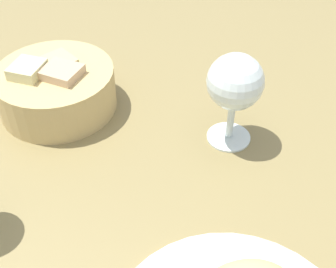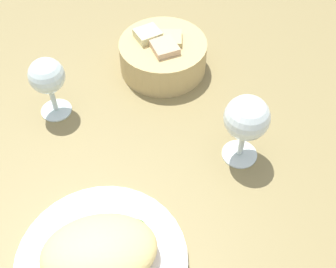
{
  "view_description": "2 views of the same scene",
  "coord_description": "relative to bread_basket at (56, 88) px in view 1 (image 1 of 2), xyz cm",
  "views": [
    {
      "loc": [
        -31.3,
        -9.46,
        43.42
      ],
      "look_at": [
        9.92,
        -6.02,
        6.0
      ],
      "focal_mm": 47.53,
      "sensor_mm": 36.0,
      "label": 1
    },
    {
      "loc": [
        -24.47,
        -40.69,
        62.68
      ],
      "look_at": [
        6.92,
        -5.85,
        5.95
      ],
      "focal_mm": 47.09,
      "sensor_mm": 36.0,
      "label": 2
    }
  ],
  "objects": [
    {
      "name": "ground_plane",
      "position": [
        -21.52,
        -11.94,
        -4.61
      ],
      "size": [
        140.0,
        140.0,
        2.0
      ],
      "primitive_type": "cube",
      "color": "olive"
    },
    {
      "name": "bread_basket",
      "position": [
        0.0,
        0.0,
        0.0
      ],
      "size": [
        17.75,
        17.75,
        8.32
      ],
      "color": "tan",
      "rests_on": "ground_plane"
    },
    {
      "name": "wine_glass_near",
      "position": [
        -5.07,
        -26.17,
        5.7
      ],
      "size": [
        7.61,
        7.61,
        13.67
      ],
      "color": "silver",
      "rests_on": "ground_plane"
    }
  ]
}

